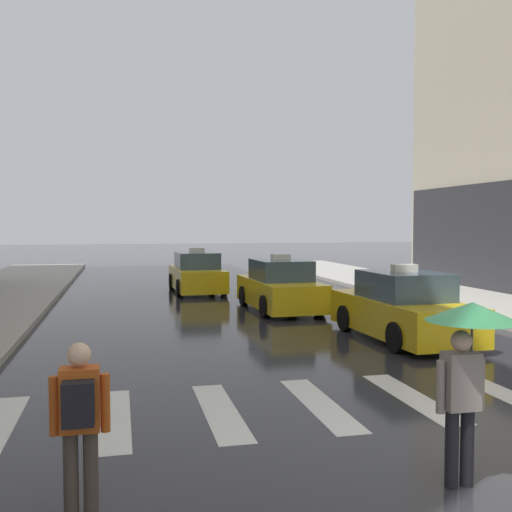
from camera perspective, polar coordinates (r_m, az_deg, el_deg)
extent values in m
plane|color=#26262B|center=(7.18, 20.77, -19.63)|extent=(160.00, 160.00, 0.00)
cube|color=silver|center=(8.93, -13.63, -14.92)|extent=(0.50, 2.80, 0.01)
cube|color=silver|center=(9.03, -3.47, -14.62)|extent=(0.50, 2.80, 0.01)
cube|color=silver|center=(9.40, 6.14, -13.93)|extent=(0.50, 2.80, 0.01)
cube|color=silver|center=(9.99, 14.75, -12.98)|extent=(0.50, 2.80, 0.01)
cube|color=silver|center=(10.77, 22.20, -11.92)|extent=(0.50, 2.80, 0.01)
cube|color=yellow|center=(14.70, 13.82, -5.58)|extent=(1.98, 4.57, 0.84)
cube|color=#384C5B|center=(14.52, 14.05, -2.75)|extent=(1.68, 2.16, 0.64)
cube|color=silver|center=(14.49, 14.07, -1.14)|extent=(0.61, 0.26, 0.18)
cylinder|color=black|center=(15.55, 8.61, -5.92)|extent=(0.25, 0.67, 0.66)
cylinder|color=black|center=(16.31, 14.14, -5.56)|extent=(0.25, 0.67, 0.66)
cylinder|color=black|center=(13.17, 13.39, -7.61)|extent=(0.25, 0.67, 0.66)
cylinder|color=black|center=(14.05, 19.58, -7.02)|extent=(0.25, 0.67, 0.66)
cube|color=#F2EAB2|center=(16.44, 8.04, -4.47)|extent=(0.20, 0.05, 0.14)
cube|color=#F2EAB2|center=(16.97, 11.97, -4.27)|extent=(0.20, 0.05, 0.14)
cube|color=yellow|center=(19.05, 2.30, -3.54)|extent=(1.94, 4.55, 0.84)
cube|color=#384C5B|center=(18.88, 2.39, -1.34)|extent=(1.66, 2.15, 0.64)
cube|color=silver|center=(18.85, 2.39, -0.10)|extent=(0.61, 0.26, 0.18)
cylinder|color=black|center=(20.14, -1.16, -3.84)|extent=(0.24, 0.67, 0.66)
cylinder|color=black|center=(20.61, 3.48, -3.69)|extent=(0.24, 0.67, 0.66)
cylinder|color=black|center=(17.55, 0.91, -4.86)|extent=(0.24, 0.67, 0.66)
cylinder|color=black|center=(18.08, 6.15, -4.64)|extent=(0.24, 0.67, 0.66)
cube|color=#F2EAB2|center=(21.06, -1.15, -2.79)|extent=(0.20, 0.05, 0.14)
cube|color=#F2EAB2|center=(21.38, 2.14, -2.70)|extent=(0.20, 0.05, 0.14)
cube|color=yellow|center=(24.20, -5.72, -2.15)|extent=(1.90, 4.54, 0.84)
cube|color=#384C5B|center=(24.04, -5.70, -0.41)|extent=(1.65, 2.13, 0.64)
cube|color=silver|center=(24.02, -5.70, 0.57)|extent=(0.61, 0.25, 0.18)
cylinder|color=black|center=(25.44, -8.07, -2.43)|extent=(0.23, 0.66, 0.66)
cylinder|color=black|center=(25.68, -4.28, -2.36)|extent=(0.23, 0.66, 0.66)
cylinder|color=black|center=(22.78, -7.35, -3.06)|extent=(0.23, 0.66, 0.66)
cylinder|color=black|center=(23.04, -3.12, -2.97)|extent=(0.23, 0.66, 0.66)
cube|color=#F2EAB2|center=(26.36, -7.80, -1.64)|extent=(0.20, 0.04, 0.14)
cube|color=#F2EAB2|center=(26.52, -5.10, -1.60)|extent=(0.20, 0.04, 0.14)
cylinder|color=black|center=(6.81, 18.29, -17.16)|extent=(0.14, 0.14, 0.82)
cylinder|color=black|center=(6.90, 19.63, -16.91)|extent=(0.14, 0.14, 0.82)
cube|color=gray|center=(6.65, 19.07, -11.27)|extent=(0.36, 0.24, 0.60)
sphere|color=beige|center=(6.56, 19.14, -7.71)|extent=(0.22, 0.22, 0.22)
cylinder|color=gray|center=(6.54, 17.32, -11.92)|extent=(0.09, 0.09, 0.55)
cylinder|color=gray|center=(6.78, 20.75, -11.45)|extent=(0.09, 0.09, 0.55)
cylinder|color=#4C4C4C|center=(6.64, 20.01, -8.64)|extent=(0.02, 0.02, 1.00)
cone|color=#19512D|center=(6.57, 20.07, -5.05)|extent=(0.96, 0.96, 0.20)
cylinder|color=#473D33|center=(6.15, -17.36, -19.41)|extent=(0.14, 0.14, 0.82)
cylinder|color=#473D33|center=(6.14, -15.59, -19.43)|extent=(0.14, 0.14, 0.82)
cube|color=#BF5119|center=(5.91, -16.58, -13.04)|extent=(0.36, 0.24, 0.60)
sphere|color=beige|center=(5.81, -16.65, -9.06)|extent=(0.22, 0.22, 0.22)
cylinder|color=#BF5119|center=(5.94, -18.85, -13.49)|extent=(0.09, 0.09, 0.55)
cylinder|color=#BF5119|center=(5.91, -14.29, -13.51)|extent=(0.09, 0.09, 0.55)
cube|color=black|center=(5.69, -16.73, -13.46)|extent=(0.28, 0.18, 0.40)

